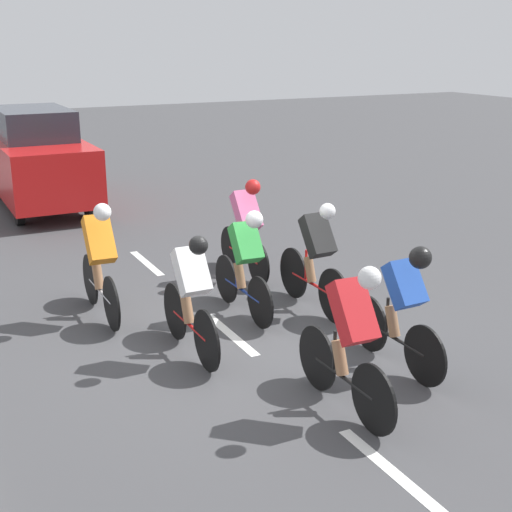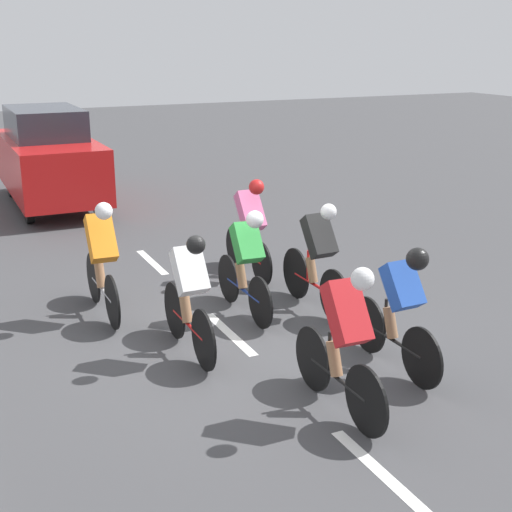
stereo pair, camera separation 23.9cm
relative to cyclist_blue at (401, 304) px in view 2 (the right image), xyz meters
name	(u,v)px [view 2 (the right image)]	position (x,y,z in m)	size (l,w,h in m)	color
ground_plane	(234,338)	(1.24, -1.57, -0.78)	(60.00, 60.00, 0.00)	#424244
lane_stripe_near	(381,472)	(1.24, 1.50, -0.77)	(0.12, 1.40, 0.01)	white
lane_stripe_mid	(230,334)	(1.24, -1.70, -0.77)	(0.12, 1.40, 0.01)	white
lane_stripe_far	(152,262)	(1.24, -4.90, -0.77)	(0.12, 1.40, 0.01)	white
cyclist_blue	(401,304)	(0.00, 0.00, 0.00)	(0.33, 1.63, 1.46)	black
cyclist_green	(246,260)	(0.81, -2.16, -0.01)	(0.33, 1.67, 1.45)	black
cyclist_red	(344,336)	(1.02, 0.52, 0.03)	(0.33, 1.65, 1.55)	black
cyclist_black	(318,256)	(-0.09, -1.91, 0.00)	(0.33, 1.74, 1.51)	black
cyclist_orange	(102,256)	(2.47, -2.92, 0.04)	(0.33, 1.72, 1.56)	black
cyclist_white	(189,292)	(1.87, -1.34, -0.02)	(0.32, 1.65, 1.47)	black
cyclist_pink	(250,225)	(0.11, -3.56, 0.04)	(0.33, 1.62, 1.54)	black
support_car	(49,157)	(1.96, -9.73, 0.26)	(1.70, 4.32, 2.06)	black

